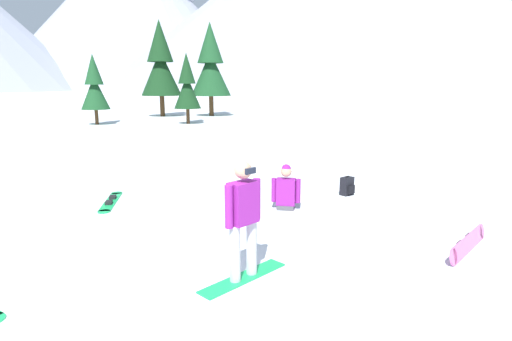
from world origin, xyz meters
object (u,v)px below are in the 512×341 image
(pine_tree_short, at_px, (160,64))
(loose_snowboard_near_right, at_px, (468,243))
(pine_tree_leaning, at_px, (94,86))
(pine_tree_broad, at_px, (210,65))
(snowboarder_midground, at_px, (287,192))
(loose_snowboard_far_spare, at_px, (111,201))
(snowboarder_foreground, at_px, (243,218))
(backpack_black, at_px, (347,186))
(pine_tree_twin, at_px, (187,85))

(pine_tree_short, bearing_deg, loose_snowboard_near_right, -82.22)
(pine_tree_leaning, distance_m, pine_tree_broad, 10.18)
(pine_tree_leaning, relative_size, pine_tree_broad, 0.60)
(pine_tree_leaning, bearing_deg, snowboarder_midground, -73.05)
(loose_snowboard_far_spare, bearing_deg, snowboarder_foreground, -64.37)
(pine_tree_short, bearing_deg, loose_snowboard_far_spare, -94.03)
(pine_tree_leaning, bearing_deg, pine_tree_short, 54.57)
(backpack_black, xyz_separation_m, pine_tree_short, (-3.75, 26.39, 3.93))
(snowboarder_foreground, bearing_deg, backpack_black, 48.42)
(loose_snowboard_far_spare, height_order, pine_tree_leaning, pine_tree_leaning)
(snowboarder_midground, relative_size, pine_tree_short, 0.23)
(snowboarder_foreground, relative_size, loose_snowboard_near_right, 1.11)
(loose_snowboard_near_right, height_order, pine_tree_leaning, pine_tree_leaning)
(snowboarder_foreground, relative_size, pine_tree_leaning, 0.37)
(snowboarder_foreground, relative_size, pine_tree_short, 0.22)
(backpack_black, xyz_separation_m, pine_tree_broad, (0.20, 25.91, 3.86))
(backpack_black, xyz_separation_m, pine_tree_leaning, (-8.11, 20.26, 2.25))
(loose_snowboard_near_right, relative_size, pine_tree_short, 0.20)
(snowboarder_foreground, bearing_deg, pine_tree_leaning, 101.07)
(snowboarder_foreground, xyz_separation_m, pine_tree_leaning, (-4.71, 24.09, 1.58))
(pine_tree_short, bearing_deg, pine_tree_twin, -77.96)
(loose_snowboard_far_spare, distance_m, pine_tree_twin, 19.17)
(snowboarder_midground, bearing_deg, pine_tree_twin, 91.45)
(loose_snowboard_near_right, bearing_deg, snowboarder_foreground, -178.10)
(loose_snowboard_near_right, distance_m, pine_tree_leaning, 25.52)
(snowboarder_foreground, height_order, snowboarder_midground, snowboarder_foreground)
(snowboarder_midground, bearing_deg, snowboarder_foreground, -117.24)
(backpack_black, relative_size, pine_tree_broad, 0.06)
(snowboarder_midground, relative_size, loose_snowboard_near_right, 1.17)
(snowboarder_foreground, xyz_separation_m, pine_tree_broad, (3.59, 29.74, 3.19))
(pine_tree_leaning, distance_m, pine_tree_short, 7.72)
(loose_snowboard_far_spare, distance_m, backpack_black, 5.60)
(loose_snowboard_far_spare, xyz_separation_m, pine_tree_short, (1.81, 25.72, 4.12))
(snowboarder_foreground, bearing_deg, pine_tree_broad, 83.11)
(loose_snowboard_far_spare, height_order, pine_tree_broad, pine_tree_broad)
(snowboarder_midground, relative_size, backpack_black, 3.72)
(loose_snowboard_near_right, xyz_separation_m, pine_tree_twin, (-2.62, 23.10, 2.39))
(pine_tree_leaning, bearing_deg, backpack_black, -68.18)
(snowboarder_foreground, relative_size, loose_snowboard_far_spare, 0.92)
(backpack_black, height_order, pine_tree_broad, pine_tree_broad)
(loose_snowboard_far_spare, xyz_separation_m, pine_tree_twin, (3.30, 18.72, 2.50))
(pine_tree_broad, distance_m, pine_tree_short, 3.97)
(pine_tree_broad, bearing_deg, pine_tree_leaning, -145.78)
(snowboarder_midground, relative_size, pine_tree_broad, 0.24)
(backpack_black, height_order, pine_tree_leaning, pine_tree_leaning)
(loose_snowboard_near_right, xyz_separation_m, pine_tree_short, (-4.11, 30.10, 4.01))
(snowboarder_midground, bearing_deg, loose_snowboard_near_right, -55.55)
(pine_tree_broad, height_order, pine_tree_short, pine_tree_short)
(snowboarder_foreground, bearing_deg, loose_snowboard_far_spare, 115.63)
(loose_snowboard_far_spare, distance_m, pine_tree_leaning, 19.90)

